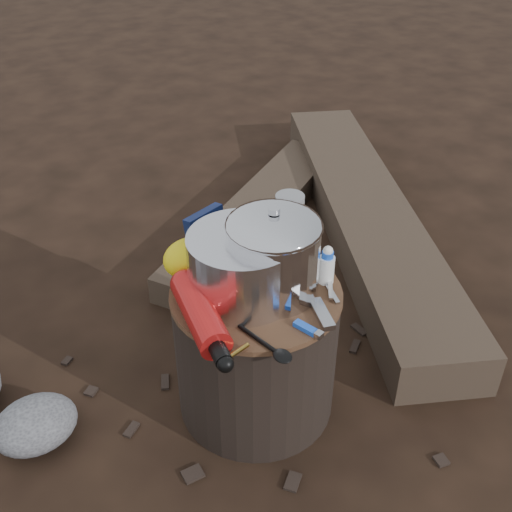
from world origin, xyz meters
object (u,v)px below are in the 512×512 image
thermos (289,229)px  stump (256,350)px  log_main (366,216)px  travel_mug (259,234)px  fuel_bottle (200,314)px  camping_pot (273,253)px

thermos → stump: bearing=-154.0°
thermos → log_main: bearing=33.2°
travel_mug → fuel_bottle: bearing=-147.4°
log_main → thermos: bearing=-121.9°
log_main → fuel_bottle: 1.15m
stump → fuel_bottle: fuel_bottle is taller
log_main → travel_mug: size_ratio=12.61×
camping_pot → travel_mug: (0.05, 0.14, -0.04)m
fuel_bottle → travel_mug: (0.25, 0.16, 0.03)m
fuel_bottle → stump: bearing=23.8°
log_main → travel_mug: 0.89m
camping_pot → thermos: (0.10, 0.08, -0.01)m
stump → thermos: bearing=26.0°
camping_pot → fuel_bottle: camping_pot is taller
stump → thermos: thermos is taller
stump → log_main: (0.79, 0.50, -0.12)m
log_main → fuel_bottle: (-0.96, -0.54, 0.34)m
stump → travel_mug: 0.29m
stump → camping_pot: camping_pot is taller
thermos → travel_mug: size_ratio=1.37×
camping_pot → log_main: bearing=34.1°
thermos → travel_mug: thermos is taller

